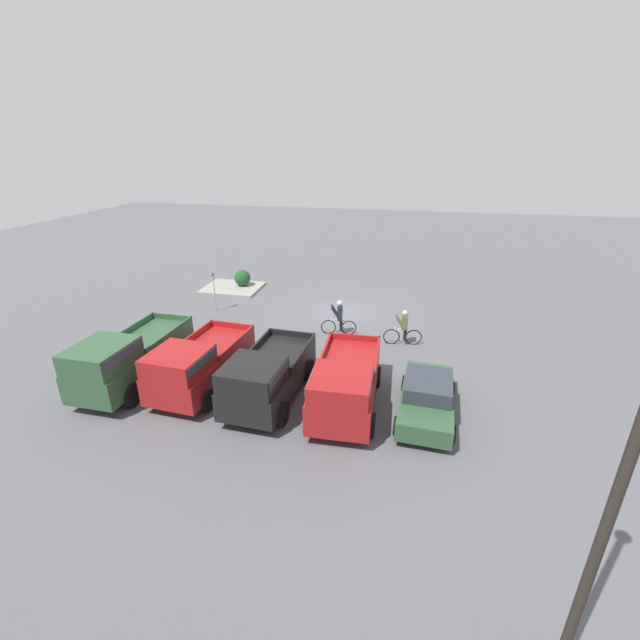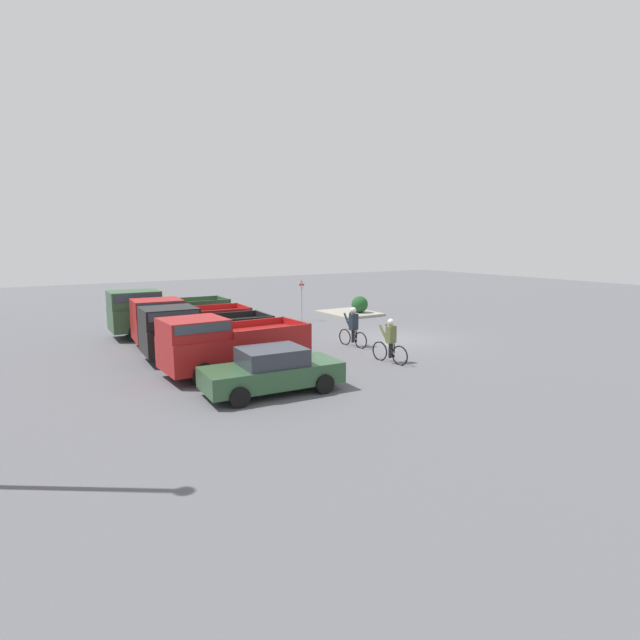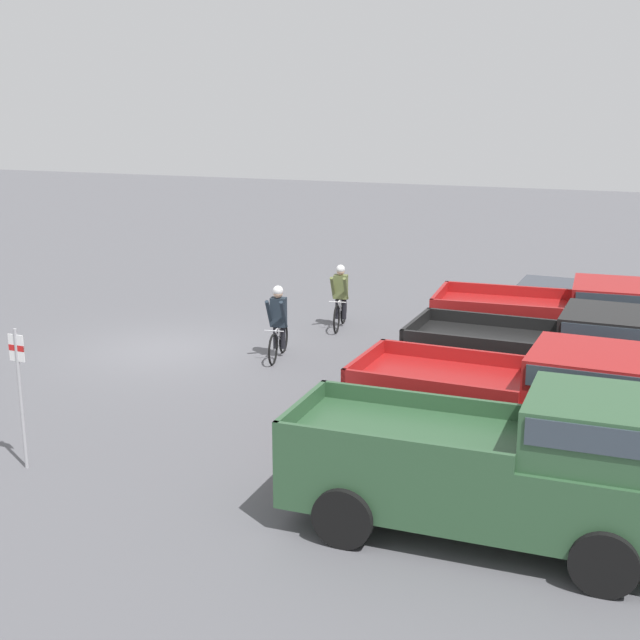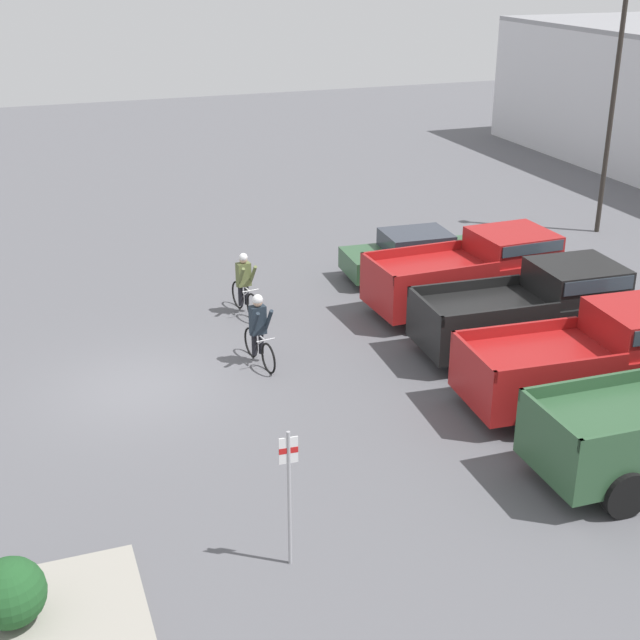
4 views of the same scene
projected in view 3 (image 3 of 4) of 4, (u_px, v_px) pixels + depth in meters
The scene contains 9 objects.
ground_plane at pixel (164, 350), 21.73m from camera, with size 80.00×80.00×0.00m, color #56565B.
sedan_0 at pixel (557, 310), 22.74m from camera, with size 2.10×4.34×1.40m.
pickup_truck_0 at pixel (563, 323), 19.98m from camera, with size 2.38×5.10×2.06m.
pickup_truck_1 at pixel (555, 357), 17.37m from camera, with size 2.43×5.07×2.10m.
pickup_truck_2 at pixel (522, 402), 14.90m from camera, with size 2.54×5.11×2.10m.
pickup_truck_3 at pixel (516, 464), 12.26m from camera, with size 2.30×5.61×2.26m.
cyclist_0 at pixel (278, 322), 20.88m from camera, with size 1.74×0.51×1.77m.
cyclist_1 at pixel (340, 297), 23.57m from camera, with size 1.79×0.51×1.72m.
fire_lane_sign at pixel (20, 385), 14.61m from camera, with size 0.06×0.30×2.43m.
Camera 3 is at (18.38, 10.55, 6.18)m, focal length 50.00 mm.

